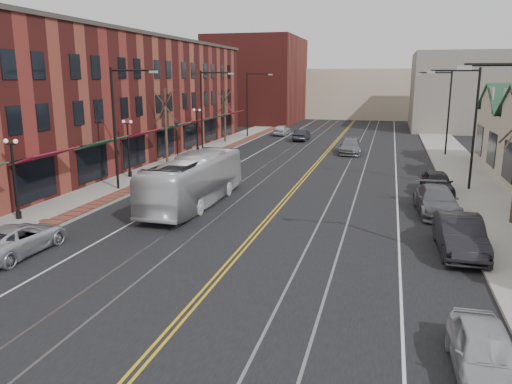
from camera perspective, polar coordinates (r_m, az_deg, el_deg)
The scene contains 28 objects.
ground at distance 16.61m, azimuth -8.46°, elevation -14.08°, with size 160.00×160.00×0.00m, color black.
sidewalk_left at distance 38.79m, azimuth -13.14°, elevation 1.57°, with size 4.00×120.00×0.15m, color gray.
sidewalk_right at distance 34.85m, azimuth 24.37°, elevation -0.53°, with size 4.00×120.00×0.15m, color gray.
building_left at distance 47.68m, azimuth -17.06°, elevation 9.99°, with size 10.00×50.00×11.00m, color maroon.
backdrop_left at distance 86.38m, azimuth 0.14°, elevation 12.63°, with size 14.00×18.00×14.00m, color maroon.
backdrop_mid at distance 98.75m, azimuth 11.62°, elevation 10.96°, with size 22.00×14.00×9.00m, color #BFAD93.
backdrop_right at distance 79.05m, azimuth 21.81°, elevation 10.61°, with size 12.00×16.00×11.00m, color slate.
streetlight_l_1 at distance 34.21m, azimuth -15.28°, elevation 8.35°, with size 3.33×0.25×8.00m.
streetlight_l_2 at distance 48.69m, azimuth -5.74°, elevation 9.98°, with size 3.33×0.25×8.00m.
streetlight_l_3 at distance 63.90m, azimuth -0.62°, elevation 10.74°, with size 3.33×0.25×8.00m.
streetlight_r_1 at distance 35.95m, azimuth 23.10°, elevation 7.98°, with size 3.33×0.25×8.00m.
streetlight_r_2 at distance 51.82m, azimuth 20.73°, elevation 9.40°, with size 3.33×0.25×8.00m.
lamppost_l_1 at distance 29.10m, azimuth -25.83°, elevation 1.14°, with size 0.84×0.28×4.27m.
lamppost_l_2 at distance 38.82m, azimuth -14.34°, elevation 4.70°, with size 0.84×0.28×4.27m.
lamppost_l_3 at distance 51.40m, azimuth -6.73°, elevation 6.95°, with size 0.84×0.28×4.27m.
tree_left_near at distance 43.84m, azimuth -10.27°, elevation 7.53°, with size 1.78×1.37×6.48m.
tree_left_far at distance 58.69m, azimuth -3.59°, elevation 8.80°, with size 1.66×1.28×6.02m.
manhole_far at distance 28.55m, azimuth -22.98°, elevation -3.02°, with size 0.60×0.60×0.02m, color #592D19.
traffic_signal at distance 41.37m, azimuth -8.98°, elevation 5.64°, with size 0.18×0.15×3.80m.
transit_bus at distance 29.94m, azimuth -7.07°, elevation 1.29°, with size 2.53×10.80×3.01m, color silver.
parked_suv at distance 24.12m, azimuth -25.60°, elevation -4.84°, with size 2.21×4.79×1.33m, color silver.
parked_car_a at distance 14.55m, azimuth 24.70°, elevation -16.33°, with size 1.61×3.99×1.36m, color #B8BBBF.
parked_car_b at distance 23.46m, azimuth 22.28°, elevation -4.59°, with size 1.75×5.03×1.66m, color black.
parked_car_c at distance 29.77m, azimuth 19.94°, elevation -0.93°, with size 2.14×5.26×1.53m, color slate.
parked_car_d at distance 34.83m, azimuth 19.98°, elevation 1.00°, with size 1.80×4.46×1.52m, color black.
distant_car_left at distance 61.11m, azimuth 5.24°, elevation 6.51°, with size 1.47×4.21×1.39m, color black.
distant_car_right at distance 51.18m, azimuth 10.74°, elevation 5.16°, with size 2.13×5.24×1.52m, color slate.
distant_car_far at distance 66.68m, azimuth 2.98°, elevation 7.10°, with size 1.68×4.17×1.42m, color silver.
Camera 1 is at (6.06, -13.52, 7.51)m, focal length 35.00 mm.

